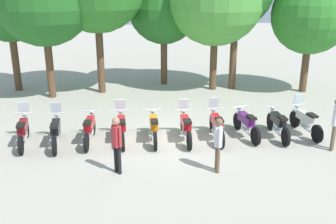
# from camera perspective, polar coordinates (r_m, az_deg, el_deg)

# --- Properties ---
(ground_plane) EXTENTS (80.00, 80.00, 0.00)m
(ground_plane) POSITION_cam_1_polar(r_m,az_deg,el_deg) (13.66, 0.26, -4.25)
(ground_plane) COLOR #ADA899
(motorcycle_0) EXTENTS (0.62, 2.19, 1.37)m
(motorcycle_0) POSITION_cam_1_polar(r_m,az_deg,el_deg) (14.04, -20.71, -2.60)
(motorcycle_0) COLOR black
(motorcycle_0) RESTS_ON ground_plane
(motorcycle_1) EXTENTS (0.62, 2.19, 1.37)m
(motorcycle_1) POSITION_cam_1_polar(r_m,az_deg,el_deg) (13.64, -16.31, -2.73)
(motorcycle_1) COLOR black
(motorcycle_1) RESTS_ON ground_plane
(motorcycle_2) EXTENTS (0.62, 2.19, 0.99)m
(motorcycle_2) POSITION_cam_1_polar(r_m,az_deg,el_deg) (13.63, -11.58, -2.42)
(motorcycle_2) COLOR black
(motorcycle_2) RESTS_ON ground_plane
(motorcycle_3) EXTENTS (0.62, 2.19, 1.37)m
(motorcycle_3) POSITION_cam_1_polar(r_m,az_deg,el_deg) (13.53, -6.89, -2.25)
(motorcycle_3) COLOR black
(motorcycle_3) RESTS_ON ground_plane
(motorcycle_4) EXTENTS (0.62, 2.19, 0.99)m
(motorcycle_4) POSITION_cam_1_polar(r_m,az_deg,el_deg) (13.48, -2.13, -2.28)
(motorcycle_4) COLOR black
(motorcycle_4) RESTS_ON ground_plane
(motorcycle_5) EXTENTS (0.62, 2.19, 1.37)m
(motorcycle_5) POSITION_cam_1_polar(r_m,az_deg,el_deg) (13.50, 2.64, -2.19)
(motorcycle_5) COLOR black
(motorcycle_5) RESTS_ON ground_plane
(motorcycle_6) EXTENTS (0.62, 2.19, 1.37)m
(motorcycle_6) POSITION_cam_1_polar(r_m,az_deg,el_deg) (13.74, 7.22, -1.94)
(motorcycle_6) COLOR black
(motorcycle_6) RESTS_ON ground_plane
(motorcycle_7) EXTENTS (0.62, 2.19, 0.99)m
(motorcycle_7) POSITION_cam_1_polar(r_m,az_deg,el_deg) (14.13, 11.51, -1.66)
(motorcycle_7) COLOR black
(motorcycle_7) RESTS_ON ground_plane
(motorcycle_8) EXTENTS (0.62, 2.19, 0.99)m
(motorcycle_8) POSITION_cam_1_polar(r_m,az_deg,el_deg) (14.35, 16.00, -1.70)
(motorcycle_8) COLOR black
(motorcycle_8) RESTS_ON ground_plane
(motorcycle_9) EXTENTS (0.62, 2.19, 1.37)m
(motorcycle_9) POSITION_cam_1_polar(r_m,az_deg,el_deg) (14.94, 19.71, -1.22)
(motorcycle_9) COLOR black
(motorcycle_9) RESTS_ON ground_plane
(person_0) EXTENTS (0.33, 0.36, 1.79)m
(person_0) POSITION_cam_1_polar(r_m,az_deg,el_deg) (13.67, 23.64, -1.10)
(person_0) COLOR brown
(person_0) RESTS_ON ground_plane
(person_1) EXTENTS (0.23, 0.40, 1.67)m
(person_1) POSITION_cam_1_polar(r_m,az_deg,el_deg) (11.21, 7.46, -4.30)
(person_1) COLOR brown
(person_1) RESTS_ON ground_plane
(person_2) EXTENTS (0.32, 0.37, 1.73)m
(person_2) POSITION_cam_1_polar(r_m,az_deg,el_deg) (11.12, -7.61, -4.27)
(person_2) COLOR black
(person_2) RESTS_ON ground_plane
(tree_0) EXTENTS (3.67, 3.67, 6.16)m
(tree_0) POSITION_cam_1_polar(r_m,az_deg,el_deg) (20.88, -22.63, 14.51)
(tree_0) COLOR brown
(tree_0) RESTS_ON ground_plane
(tree_3) EXTENTS (3.75, 3.75, 5.95)m
(tree_3) POSITION_cam_1_polar(r_m,az_deg,el_deg) (20.73, -0.63, 15.15)
(tree_3) COLOR brown
(tree_3) RESTS_ON ground_plane
(tree_6) EXTENTS (3.82, 3.82, 5.76)m
(tree_6) POSITION_cam_1_polar(r_m,az_deg,el_deg) (20.36, 20.46, 13.36)
(tree_6) COLOR brown
(tree_6) RESTS_ON ground_plane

